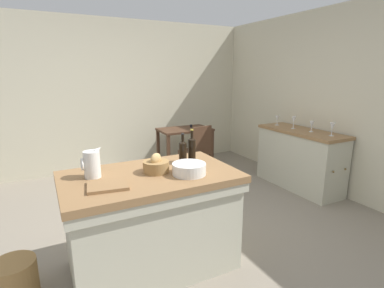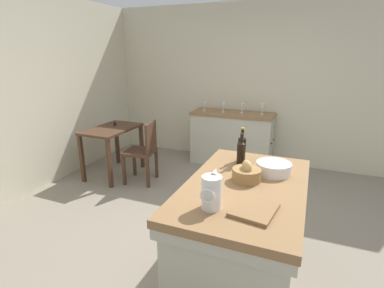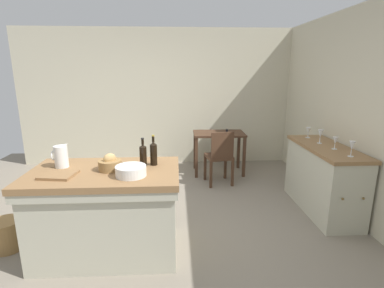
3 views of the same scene
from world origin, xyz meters
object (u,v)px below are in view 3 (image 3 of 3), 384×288
pitcher (61,156)px  side_cabinet (323,178)px  bread_basket (110,164)px  wine_glass_right (308,131)px  island_table (107,209)px  wicker_hamper (7,235)px  wooden_chair (220,156)px  wine_bottle_amber (143,155)px  wine_glass_far_left (352,146)px  wine_glass_middle (320,134)px  writing_desk (219,139)px  cutting_board (59,175)px  wine_glass_left (335,141)px  wine_bottle_dark (154,153)px  wash_bowl (131,171)px

pitcher → side_cabinet: bearing=12.3°
bread_basket → wine_glass_right: bearing=26.6°
bread_basket → island_table: bearing=-169.5°
wine_glass_right → wicker_hamper: wine_glass_right is taller
side_cabinet → bread_basket: bearing=-163.0°
wooden_chair → bread_basket: bread_basket is taller
wine_bottle_amber → wicker_hamper: wine_bottle_amber is taller
wine_bottle_amber → wine_glass_far_left: (2.30, 0.20, 0.01)m
wine_bottle_amber → wine_glass_middle: 2.39m
writing_desk → pitcher: size_ratio=3.47×
wicker_hamper → writing_desk: bearing=41.4°
cutting_board → wine_glass_middle: 3.18m
pitcher → wine_glass_left: size_ratio=1.71×
wine_glass_middle → wine_glass_right: bearing=92.0°
wine_glass_right → wine_glass_middle: bearing=-88.0°
wooden_chair → pitcher: size_ratio=3.44×
island_table → wine_glass_middle: 2.83m
island_table → wine_glass_far_left: size_ratio=8.16×
wine_bottle_dark → wicker_hamper: wine_bottle_dark is taller
bread_basket → wine_bottle_dark: size_ratio=0.71×
wine_glass_right → wine_glass_left: bearing=-85.3°
wash_bowl → wine_bottle_dark: 0.37m
side_cabinet → wine_glass_left: (0.02, -0.15, 0.54)m
side_cabinet → wine_glass_right: 0.73m
cutting_board → wine_bottle_amber: 0.80m
wine_glass_far_left → wine_glass_left: 0.32m
side_cabinet → wooden_chair: (-1.22, 0.97, 0.05)m
wine_glass_far_left → bread_basket: bearing=-173.1°
island_table → bread_basket: (0.06, 0.01, 0.46)m
pitcher → wine_glass_left: (3.09, 0.52, -0.01)m
wicker_hamper → pitcher: bearing=1.9°
side_cabinet → pitcher: size_ratio=5.21×
bread_basket → wash_bowl: bearing=-37.8°
wooden_chair → wicker_hamper: bearing=-146.1°
island_table → pitcher: size_ratio=5.53×
wine_glass_middle → wine_glass_right: size_ratio=1.22×
cutting_board → wine_glass_left: size_ratio=1.90×
island_table → wine_bottle_amber: (0.36, 0.13, 0.52)m
wine_bottle_dark → wicker_hamper: size_ratio=0.97×
wooden_chair → wine_glass_right: bearing=-22.1°
cutting_board → wooden_chair: bearing=46.9°
island_table → writing_desk: bearing=58.0°
wooden_chair → wine_bottle_dark: size_ratio=2.87×
bread_basket → wine_glass_far_left: (2.61, 0.32, 0.06)m
wooden_chair → wine_glass_far_left: (1.26, -1.44, 0.52)m
wine_bottle_amber → wine_glass_middle: bearing=20.1°
wash_bowl → writing_desk: bearing=64.8°
pitcher → wine_glass_middle: pitcher is taller
cutting_board → wine_glass_middle: bearing=20.0°
writing_desk → wicker_hamper: size_ratio=2.79×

